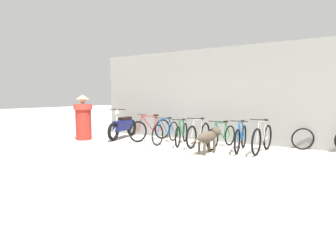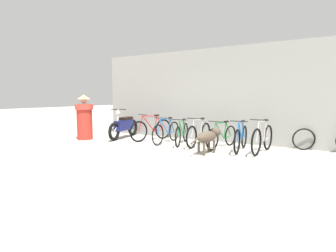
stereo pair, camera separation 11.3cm
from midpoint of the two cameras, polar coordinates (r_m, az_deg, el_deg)
The scene contains 13 objects.
ground_plane at distance 6.32m, azimuth 0.58°, elevation -7.09°, with size 60.00×60.00×0.00m, color #B7B2A5.
shop_wall_back at distance 8.87m, azimuth 10.34°, elevation 6.60°, with size 8.72×0.20×3.05m.
bicycle_0 at distance 8.87m, azimuth -3.25°, elevation -0.79°, with size 0.64×1.66×0.90m.
bicycle_1 at distance 8.35m, azimuth 0.05°, elevation -1.35°, with size 0.46×1.67×0.84m.
bicycle_2 at distance 8.15m, azimuth 3.47°, elevation -1.66°, with size 0.54×1.61×0.81m.
bicycle_3 at distance 7.92m, azimuth 7.19°, elevation -1.80°, with size 0.46×1.68×0.87m.
bicycle_4 at distance 7.72m, azimuth 12.05°, elevation -2.26°, with size 0.49×1.59×0.80m.
bicycle_5 at distance 7.41m, azimuth 16.00°, elevation -2.59°, with size 0.46×1.61×0.86m.
bicycle_6 at distance 7.35m, azimuth 20.31°, elevation -2.65°, with size 0.46×1.65×0.91m.
motorcycle at distance 9.48m, azimuth -9.23°, elevation -0.03°, with size 0.58×1.90×1.06m.
stray_dog at distance 6.91m, azimuth 9.28°, elevation -2.30°, with size 0.47×1.28×0.65m.
person_in_robes at distance 9.49m, azimuth -17.41°, elevation 1.80°, with size 0.81×0.81×1.55m.
spare_tire_right at distance 8.18m, azimuth 27.80°, elevation -2.56°, with size 0.58×0.26×0.61m.
Camera 2 is at (3.11, -5.30, 1.47)m, focal length 28.00 mm.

